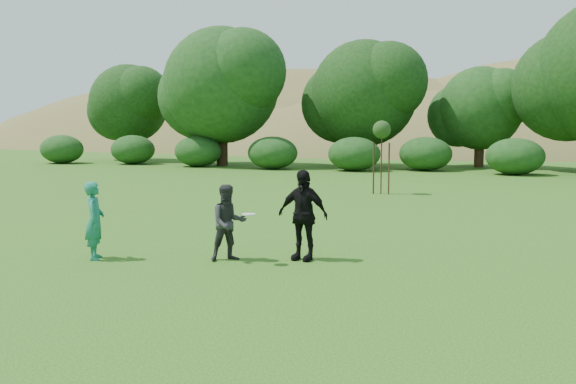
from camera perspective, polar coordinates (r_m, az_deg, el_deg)
name	(u,v)px	position (r m, az deg, el deg)	size (l,w,h in m)	color
ground	(237,263)	(12.64, -4.53, -6.32)	(120.00, 120.00, 0.00)	#19470C
player_teal	(95,221)	(13.41, -16.81, -2.44)	(0.57, 0.38, 1.57)	#19735C
player_grey	(228,223)	(12.77, -5.32, -2.73)	(0.74, 0.57, 1.52)	#29292C
player_black	(303,215)	(12.75, 1.31, -2.05)	(1.06, 0.44, 1.81)	black
frisbee	(249,214)	(12.32, -3.48, -1.99)	(0.27, 0.27, 0.03)	white
sapling	(382,132)	(25.10, 8.33, 5.32)	(0.70, 0.70, 2.85)	#351D14
hillside	(461,245)	(81.27, 15.12, -4.59)	(150.00, 72.00, 52.00)	olive
tree_row	(483,88)	(40.07, 16.95, 8.88)	(53.92, 10.38, 9.62)	#3A2616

